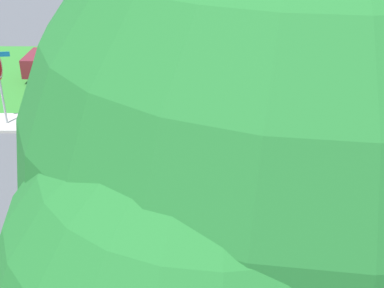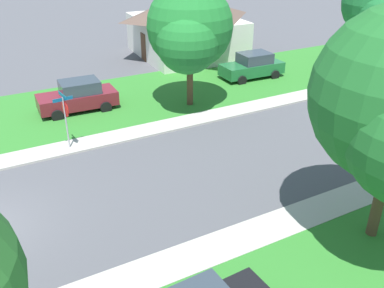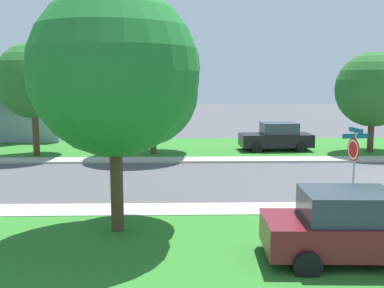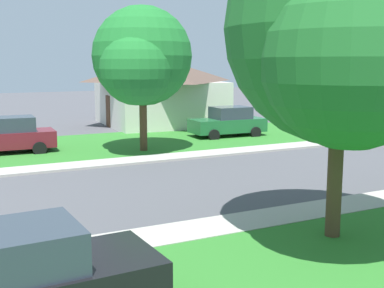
% 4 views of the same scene
% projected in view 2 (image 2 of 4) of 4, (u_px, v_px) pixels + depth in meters
% --- Properties ---
extents(sidewalk_east, '(1.40, 56.00, 0.10)m').
position_uv_depth(sidewalk_east, '(335.00, 204.00, 16.07)').
color(sidewalk_east, '#ADA89E').
rests_on(sidewalk_east, ground).
extents(sidewalk_west, '(1.40, 56.00, 0.10)m').
position_uv_depth(sidewalk_west, '(208.00, 117.00, 23.42)').
color(sidewalk_west, '#ADA89E').
rests_on(sidewalk_west, ground).
extents(lawn_west, '(8.00, 56.00, 0.08)m').
position_uv_depth(lawn_west, '(171.00, 91.00, 27.10)').
color(lawn_west, '#2D7528').
rests_on(lawn_west, ground).
extents(stop_sign_far_corner, '(0.92, 0.92, 2.77)m').
position_uv_depth(stop_sign_far_corner, '(65.00, 112.00, 19.27)').
color(stop_sign_far_corner, '#9E9EA3').
rests_on(stop_sign_far_corner, ground).
extents(car_green_kerbside_mid, '(2.16, 4.36, 1.76)m').
position_uv_depth(car_green_kerbside_mid, '(252.00, 66.00, 29.08)').
color(car_green_kerbside_mid, '#1E6033').
rests_on(car_green_kerbside_mid, ground).
extents(car_maroon_driveway_right, '(2.16, 4.36, 1.76)m').
position_uv_depth(car_maroon_driveway_right, '(78.00, 96.00, 23.89)').
color(car_maroon_driveway_right, maroon).
rests_on(car_maroon_driveway_right, ground).
extents(tree_sidewalk_near, '(5.02, 4.67, 6.91)m').
position_uv_depth(tree_sidewalk_near, '(189.00, 30.00, 22.73)').
color(tree_sidewalk_near, '#4C3823').
rests_on(tree_sidewalk_near, ground).
extents(tree_corner_large, '(4.84, 4.50, 7.14)m').
position_uv_depth(tree_corner_large, '(378.00, 6.00, 27.77)').
color(tree_corner_large, '#4C3823').
rests_on(tree_corner_large, ground).
extents(house_left_setback, '(9.46, 8.34, 4.60)m').
position_uv_depth(house_left_setback, '(186.00, 25.00, 33.68)').
color(house_left_setback, silver).
rests_on(house_left_setback, ground).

